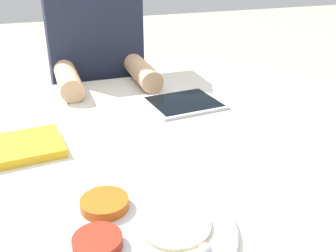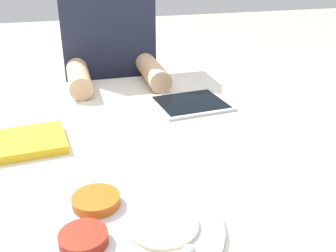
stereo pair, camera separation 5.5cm
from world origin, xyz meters
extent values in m
cylinder|color=#B7BABF|center=(-0.08, -0.25, 0.73)|extent=(0.31, 0.31, 0.01)
cylinder|color=#B75114|center=(-0.12, -0.18, 0.74)|extent=(0.08, 0.08, 0.02)
cylinder|color=maroon|center=(-0.15, -0.27, 0.74)|extent=(0.08, 0.08, 0.02)
cylinder|color=beige|center=(-0.02, -0.27, 0.73)|extent=(0.12, 0.12, 0.01)
sphere|color=#B7BABF|center=(0.00, -0.34, 0.74)|extent=(0.02, 0.02, 0.02)
cube|color=silver|center=(-0.25, 0.10, 0.72)|extent=(0.17, 0.16, 0.01)
cube|color=gold|center=(-0.25, 0.10, 0.73)|extent=(0.18, 0.16, 0.02)
cube|color=#B7B7BC|center=(0.19, 0.24, 0.72)|extent=(0.22, 0.20, 0.01)
cube|color=black|center=(0.19, 0.24, 0.73)|extent=(0.20, 0.17, 0.00)
cube|color=black|center=(0.02, 0.69, 0.22)|extent=(0.29, 0.22, 0.44)
cube|color=#1E2338|center=(0.02, 0.69, 0.73)|extent=(0.32, 0.20, 0.58)
cylinder|color=tan|center=(-0.11, 0.48, 0.76)|extent=(0.07, 0.25, 0.07)
cylinder|color=tan|center=(0.14, 0.48, 0.76)|extent=(0.07, 0.25, 0.07)
camera|label=1|loc=(-0.20, -0.74, 1.14)|focal=42.00mm
camera|label=2|loc=(-0.14, -0.76, 1.14)|focal=42.00mm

